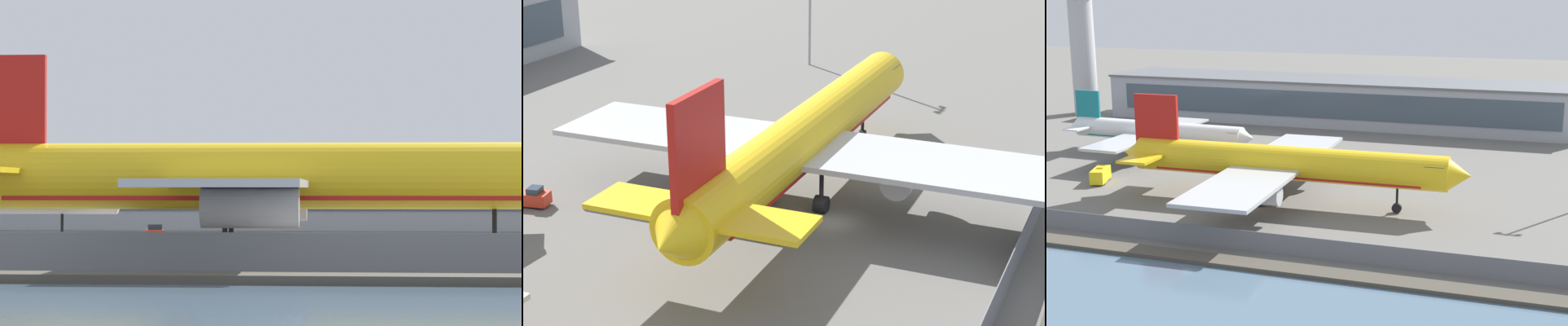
{
  "view_description": "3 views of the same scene",
  "coord_description": "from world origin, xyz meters",
  "views": [
    {
      "loc": [
        11.95,
        -86.52,
        5.07
      ],
      "look_at": [
        4.2,
        3.55,
        6.96
      ],
      "focal_mm": 85.0,
      "sensor_mm": 36.0,
      "label": 1
    },
    {
      "loc": [
        -63.75,
        -24.02,
        30.43
      ],
      "look_at": [
        4.56,
        6.45,
        2.89
      ],
      "focal_mm": 60.0,
      "sensor_mm": 36.0,
      "label": 2
    },
    {
      "loc": [
        39.53,
        -91.2,
        30.25
      ],
      "look_at": [
        5.16,
        13.64,
        3.9
      ],
      "focal_mm": 50.0,
      "sensor_mm": 36.0,
      "label": 3
    }
  ],
  "objects": [
    {
      "name": "ground_plane",
      "position": [
        0.0,
        0.0,
        0.0
      ],
      "size": [
        500.0,
        500.0,
        0.0
      ],
      "primitive_type": "plane",
      "color": "#66635E"
    },
    {
      "name": "baggage_tug",
      "position": [
        -7.51,
        25.66,
        0.81
      ],
      "size": [
        2.26,
        3.47,
        1.8
      ],
      "color": "red",
      "rests_on": "ground"
    },
    {
      "name": "perimeter_fence",
      "position": [
        0.0,
        -16.0,
        1.28
      ],
      "size": [
        280.0,
        0.1,
        2.56
      ],
      "color": "slate",
      "rests_on": "ground"
    },
    {
      "name": "cargo_jet_yellow",
      "position": [
        4.19,
        4.26,
        5.8
      ],
      "size": [
        52.48,
        44.85,
        15.2
      ],
      "color": "yellow",
      "rests_on": "ground"
    }
  ]
}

